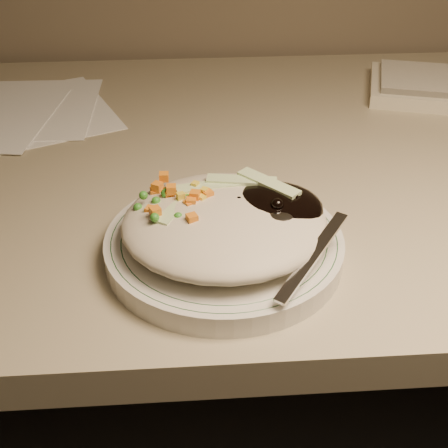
{
  "coord_description": "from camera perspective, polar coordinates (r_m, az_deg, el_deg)",
  "views": [
    {
      "loc": [
        -0.12,
        0.69,
        1.11
      ],
      "look_at": [
        -0.09,
        1.17,
        0.78
      ],
      "focal_mm": 50.0,
      "sensor_mm": 36.0,
      "label": 1
    }
  ],
  "objects": [
    {
      "name": "plate_rim",
      "position": [
        0.59,
        0.0,
        -1.28
      ],
      "size": [
        0.22,
        0.22,
        0.0
      ],
      "color": "#144723",
      "rests_on": "plate"
    },
    {
      "name": "meal",
      "position": [
        0.58,
        0.43,
        0.43
      ],
      "size": [
        0.21,
        0.19,
        0.05
      ],
      "color": "#B4AB92",
      "rests_on": "plate"
    },
    {
      "name": "plate",
      "position": [
        0.6,
        0.0,
        -2.06
      ],
      "size": [
        0.23,
        0.23,
        0.02
      ],
      "primitive_type": "cylinder",
      "color": "silver",
      "rests_on": "desk"
    },
    {
      "name": "desk",
      "position": [
        0.9,
        4.78,
        -4.73
      ],
      "size": [
        1.4,
        0.7,
        0.74
      ],
      "color": "gray",
      "rests_on": "ground"
    }
  ]
}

